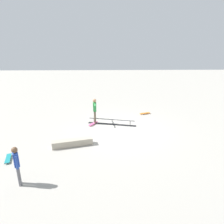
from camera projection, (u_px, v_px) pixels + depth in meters
ground_plane at (120, 129)px, 11.86m from camera, size 60.00×60.00×0.00m
grind_rail at (112, 122)px, 12.52m from camera, size 3.05×0.92×0.35m
skate_ledge at (73, 143)px, 9.82m from camera, size 2.00×0.85×0.35m
skater_main at (95, 109)px, 12.41m from camera, size 0.24×1.32×1.64m
skateboard_main at (93, 123)px, 12.53m from camera, size 0.61×0.78×0.09m
bystander_blue_shirt at (17, 164)px, 6.87m from camera, size 0.25×0.33×1.51m
loose_skateboard_orange at (145, 113)px, 14.43m from camera, size 0.82×0.44×0.09m
loose_skateboard_teal at (8, 158)px, 8.66m from camera, size 0.43×0.82×0.09m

